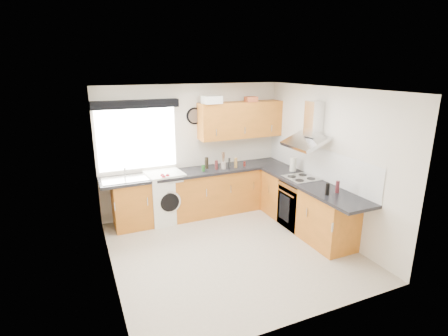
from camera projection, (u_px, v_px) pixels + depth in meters
name	position (u px, v px, depth m)	size (l,w,h in m)	color
ground_plane	(231.00, 249.00, 5.57)	(3.60, 3.60, 0.00)	beige
ceiling	(232.00, 89.00, 4.87)	(3.60, 3.60, 0.02)	white
wall_back	(193.00, 150.00, 6.80)	(3.60, 0.02, 2.50)	silver
wall_front	(304.00, 222.00, 3.64)	(3.60, 0.02, 2.50)	silver
wall_left	(106.00, 192.00, 4.52)	(0.02, 3.60, 2.50)	silver
wall_right	(328.00, 162.00, 5.92)	(0.02, 3.60, 2.50)	silver
window	(137.00, 139.00, 6.30)	(1.40, 0.02, 1.10)	white
window_blind	(136.00, 104.00, 6.05)	(1.50, 0.18, 0.14)	black
splashback	(316.00, 162.00, 6.20)	(0.01, 3.00, 0.54)	white
base_cab_back	(194.00, 195.00, 6.74)	(3.00, 0.58, 0.86)	#AB5F1A
base_cab_corner	(266.00, 184.00, 7.35)	(0.60, 0.60, 0.86)	#AB5F1A
base_cab_right	(305.00, 206.00, 6.17)	(0.58, 2.10, 0.86)	#AB5F1A
worktop_back	(198.00, 172.00, 6.64)	(3.60, 0.62, 0.05)	black
worktop_right	(312.00, 185.00, 5.90)	(0.62, 2.42, 0.05)	black
sink	(127.00, 177.00, 6.11)	(0.84, 0.46, 0.10)	silver
oven	(300.00, 204.00, 6.30)	(0.56, 0.58, 0.85)	black
hob_plate	(301.00, 178.00, 6.16)	(0.52, 0.52, 0.01)	silver
extractor_hood	(309.00, 130.00, 5.96)	(0.52, 0.78, 0.66)	silver
upper_cabinets	(241.00, 120.00, 6.86)	(1.70, 0.35, 0.70)	#AB5F1A
washing_machine	(165.00, 197.00, 6.52)	(0.64, 0.62, 0.94)	white
wall_clock	(195.00, 116.00, 6.60)	(0.32, 0.32, 0.04)	black
casserole	(212.00, 100.00, 6.40)	(0.34, 0.24, 0.14)	white
storage_box	(251.00, 99.00, 6.72)	(0.22, 0.18, 0.10)	#B04E27
utensil_pot	(223.00, 165.00, 6.71)	(0.10, 0.10, 0.14)	#A5988C
kitchen_roll	(293.00, 164.00, 6.55)	(0.12, 0.12, 0.26)	white
tomato_cluster	(165.00, 176.00, 6.18)	(0.15, 0.15, 0.07)	#A7111B
jar_0	(236.00, 163.00, 6.78)	(0.06, 0.06, 0.20)	#A37738
jar_1	(244.00, 164.00, 6.88)	(0.04, 0.04, 0.10)	maroon
jar_2	(203.00, 168.00, 6.56)	(0.06, 0.06, 0.12)	#1A4819
jar_3	(229.00, 163.00, 6.73)	(0.04, 0.04, 0.21)	black
jar_4	(207.00, 163.00, 6.72)	(0.07, 0.07, 0.22)	black
jar_5	(216.00, 165.00, 6.68)	(0.06, 0.06, 0.17)	#4E1C1C
bottle_0	(328.00, 189.00, 5.34)	(0.06, 0.06, 0.19)	black
bottle_1	(337.00, 187.00, 5.44)	(0.06, 0.06, 0.19)	#541E23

